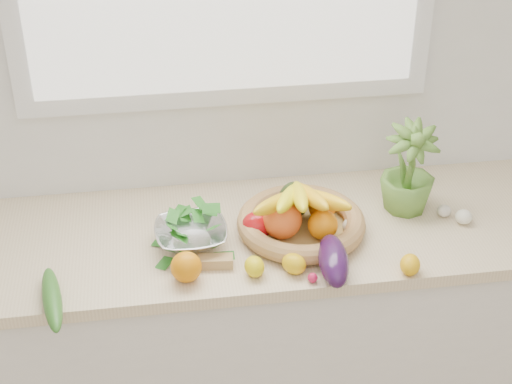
{
  "coord_description": "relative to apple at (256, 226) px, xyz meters",
  "views": [
    {
      "loc": [
        -0.24,
        -0.03,
        2.29
      ],
      "look_at": [
        0.05,
        1.93,
        1.05
      ],
      "focal_mm": 55.0,
      "sensor_mm": 36.0,
      "label": 1
    }
  ],
  "objects": [
    {
      "name": "back_wall",
      "position": [
        -0.05,
        0.35,
        0.41
      ],
      "size": [
        4.5,
        0.02,
        2.7
      ],
      "primitive_type": "cube",
      "color": "white",
      "rests_on": "ground"
    },
    {
      "name": "counter_cabinet",
      "position": [
        -0.05,
        0.05,
        -0.51
      ],
      "size": [
        2.2,
        0.58,
        0.86
      ],
      "primitive_type": "cube",
      "color": "silver",
      "rests_on": "ground"
    },
    {
      "name": "countertop",
      "position": [
        -0.05,
        0.05,
        -0.06
      ],
      "size": [
        2.24,
        0.62,
        0.04
      ],
      "primitive_type": "cube",
      "color": "beige",
      "rests_on": "counter_cabinet"
    },
    {
      "name": "orange_loose",
      "position": [
        -0.22,
        -0.17,
        -0.0
      ],
      "size": [
        0.11,
        0.11,
        0.09
      ],
      "primitive_type": "sphere",
      "rotation": [
        0.0,
        0.0,
        -0.22
      ],
      "color": "orange",
      "rests_on": "countertop"
    },
    {
      "name": "lemon_a",
      "position": [
        -0.03,
        -0.18,
        -0.02
      ],
      "size": [
        0.06,
        0.08,
        0.06
      ],
      "primitive_type": "ellipsoid",
      "rotation": [
        0.0,
        0.0,
        0.11
      ],
      "color": "yellow",
      "rests_on": "countertop"
    },
    {
      "name": "lemon_b",
      "position": [
        0.41,
        -0.23,
        -0.02
      ],
      "size": [
        0.08,
        0.09,
        0.06
      ],
      "primitive_type": "ellipsoid",
      "rotation": [
        0.0,
        0.0,
        -0.34
      ],
      "color": "#E8A80C",
      "rests_on": "countertop"
    },
    {
      "name": "lemon_c",
      "position": [
        0.08,
        -0.18,
        -0.01
      ],
      "size": [
        0.09,
        0.1,
        0.06
      ],
      "primitive_type": "ellipsoid",
      "rotation": [
        0.0,
        0.0,
        0.73
      ],
      "color": "#ECB60C",
      "rests_on": "countertop"
    },
    {
      "name": "apple",
      "position": [
        0.0,
        0.0,
        0.0
      ],
      "size": [
        0.1,
        0.1,
        0.09
      ],
      "primitive_type": "sphere",
      "rotation": [
        0.0,
        0.0,
        -0.1
      ],
      "color": "#AC0D11",
      "rests_on": "countertop"
    },
    {
      "name": "ginger",
      "position": [
        -0.14,
        -0.12,
        -0.03
      ],
      "size": [
        0.11,
        0.05,
        0.03
      ],
      "primitive_type": "cube",
      "rotation": [
        0.0,
        0.0,
        -0.11
      ],
      "color": "tan",
      "rests_on": "countertop"
    },
    {
      "name": "garlic_a",
      "position": [
        0.29,
        -0.01,
        -0.02
      ],
      "size": [
        0.07,
        0.07,
        0.05
      ],
      "primitive_type": "ellipsoid",
      "rotation": [
        0.0,
        0.0,
        -0.43
      ],
      "color": "beige",
      "rests_on": "countertop"
    },
    {
      "name": "garlic_b",
      "position": [
        0.61,
        0.03,
        -0.03
      ],
      "size": [
        0.05,
        0.05,
        0.04
      ],
      "primitive_type": "ellipsoid",
      "rotation": [
        0.0,
        0.0,
        0.12
      ],
      "color": "beige",
      "rests_on": "countertop"
    },
    {
      "name": "garlic_c",
      "position": [
        0.66,
        -0.01,
        -0.02
      ],
      "size": [
        0.06,
        0.06,
        0.05
      ],
      "primitive_type": "ellipsoid",
      "rotation": [
        0.0,
        0.0,
        -0.04
      ],
      "color": "white",
      "rests_on": "countertop"
    },
    {
      "name": "eggplant",
      "position": [
        0.19,
        -0.2,
        0.0
      ],
      "size": [
        0.11,
        0.24,
        0.09
      ],
      "primitive_type": "ellipsoid",
      "rotation": [
        0.0,
        0.0,
        -0.11
      ],
      "color": "#2D103B",
      "rests_on": "countertop"
    },
    {
      "name": "cucumber",
      "position": [
        -0.59,
        -0.23,
        -0.02
      ],
      "size": [
        0.09,
        0.28,
        0.05
      ],
      "primitive_type": "ellipsoid",
      "rotation": [
        0.0,
        0.0,
        0.15
      ],
      "color": "#215D1B",
      "rests_on": "countertop"
    },
    {
      "name": "radish",
      "position": [
        0.13,
        -0.23,
        -0.03
      ],
      "size": [
        0.04,
        0.04,
        0.03
      ],
      "primitive_type": "sphere",
      "rotation": [
        0.0,
        0.0,
        -0.38
      ],
      "color": "#C71845",
      "rests_on": "countertop"
    },
    {
      "name": "potted_herb",
      "position": [
        0.5,
        0.1,
        0.1
      ],
      "size": [
        0.18,
        0.18,
        0.31
      ],
      "primitive_type": "imported",
      "rotation": [
        0.0,
        0.0,
        0.0
      ],
      "color": "#5A8931",
      "rests_on": "countertop"
    },
    {
      "name": "fruit_basket",
      "position": [
        0.14,
        0.01,
        0.01
      ],
      "size": [
        0.43,
        0.43,
        0.19
      ],
      "color": "tan",
      "rests_on": "countertop"
    },
    {
      "name": "colander_with_spinach",
      "position": [
        -0.2,
        -0.02,
        0.01
      ],
      "size": [
        0.22,
        0.22,
        0.12
      ],
      "color": "silver",
      "rests_on": "countertop"
    }
  ]
}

